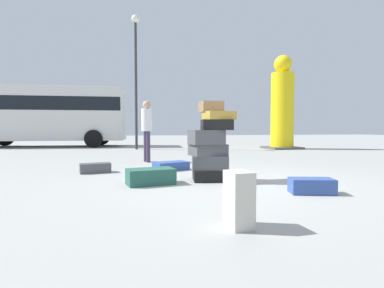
# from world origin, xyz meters

# --- Properties ---
(ground_plane) EXTENTS (80.00, 80.00, 0.00)m
(ground_plane) POSITION_xyz_m (0.00, 0.00, 0.00)
(ground_plane) COLOR #9E9E99
(suitcase_tower) EXTENTS (0.81, 0.64, 1.44)m
(suitcase_tower) POSITION_xyz_m (-0.28, 0.21, 0.61)
(suitcase_tower) COLOR black
(suitcase_tower) RESTS_ON ground
(suitcase_cream_upright_blue) EXTENTS (0.23, 0.30, 0.53)m
(suitcase_cream_upright_blue) POSITION_xyz_m (-0.75, -2.31, 0.27)
(suitcase_cream_upright_blue) COLOR beige
(suitcase_cream_upright_blue) RESTS_ON ground
(suitcase_navy_foreground_near) EXTENTS (0.67, 0.47, 0.22)m
(suitcase_navy_foreground_near) POSITION_xyz_m (0.83, -1.16, 0.11)
(suitcase_navy_foreground_near) COLOR #334F99
(suitcase_navy_foreground_near) RESTS_ON ground
(suitcase_teal_behind_tower) EXTENTS (0.84, 0.56, 0.27)m
(suitcase_teal_behind_tower) POSITION_xyz_m (-1.38, 0.07, 0.13)
(suitcase_teal_behind_tower) COLOR #26594C
(suitcase_teal_behind_tower) RESTS_ON ground
(suitcase_navy_right_side) EXTENTS (0.85, 0.64, 0.19)m
(suitcase_navy_right_side) POSITION_xyz_m (-0.77, 1.70, 0.10)
(suitcase_navy_right_side) COLOR #334F99
(suitcase_navy_right_side) RESTS_ON ground
(suitcase_charcoal_left_side) EXTENTS (0.67, 0.42, 0.20)m
(suitcase_charcoal_left_side) POSITION_xyz_m (-2.42, 1.67, 0.10)
(suitcase_charcoal_left_side) COLOR #4C4C51
(suitcase_charcoal_left_side) RESTS_ON ground
(person_bearded_onlooker) EXTENTS (0.30, 0.33, 1.73)m
(person_bearded_onlooker) POSITION_xyz_m (-1.18, 3.53, 1.04)
(person_bearded_onlooker) COLOR #3F334C
(person_bearded_onlooker) RESTS_ON ground
(yellow_dummy_statue) EXTENTS (1.51, 1.51, 4.42)m
(yellow_dummy_statue) POSITION_xyz_m (5.53, 7.82, 1.97)
(yellow_dummy_statue) COLOR yellow
(yellow_dummy_statue) RESTS_ON ground
(parked_bus) EXTENTS (8.36, 3.27, 3.15)m
(parked_bus) POSITION_xyz_m (-5.88, 12.25, 1.83)
(parked_bus) COLOR silver
(parked_bus) RESTS_ON ground
(lamp_post) EXTENTS (0.36, 0.36, 6.13)m
(lamp_post) POSITION_xyz_m (-1.26, 8.98, 4.00)
(lamp_post) COLOR #333338
(lamp_post) RESTS_ON ground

